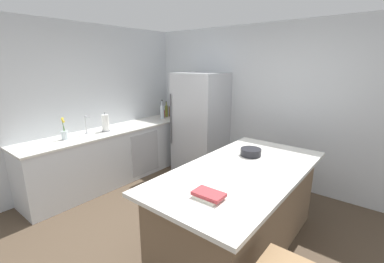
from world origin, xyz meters
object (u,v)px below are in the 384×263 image
at_px(paper_towel_roll, 106,123).
at_px(hot_sauce_bottle, 163,113).
at_px(kitchen_island, 240,207).
at_px(refrigerator, 201,123).
at_px(sink_faucet, 86,124).
at_px(soda_bottle, 162,111).
at_px(olive_oil_bottle, 166,111).
at_px(whiskey_bottle, 171,111).
at_px(flower_vase, 64,133).
at_px(mixing_bowl, 251,152).
at_px(cookbook_stack, 209,195).

relative_size(paper_towel_roll, hot_sauce_bottle, 1.42).
xyz_separation_m(kitchen_island, refrigerator, (-1.62, 1.42, 0.45)).
relative_size(refrigerator, sink_faucet, 6.06).
bearing_deg(soda_bottle, olive_oil_bottle, 110.62).
relative_size(kitchen_island, sink_faucet, 7.35).
xyz_separation_m(refrigerator, whiskey_bottle, (-0.91, 0.16, 0.11)).
bearing_deg(hot_sauce_bottle, refrigerator, 1.69).
distance_m(flower_vase, mixing_bowl, 2.65).
distance_m(refrigerator, hot_sauce_bottle, 0.93).
relative_size(kitchen_island, paper_towel_roll, 7.07).
bearing_deg(kitchen_island, mixing_bowl, 105.60).
bearing_deg(sink_faucet, mixing_bowl, 16.24).
height_order(hot_sauce_bottle, mixing_bowl, hot_sauce_bottle).
xyz_separation_m(paper_towel_roll, whiskey_bottle, (-0.04, 1.57, -0.02)).
bearing_deg(paper_towel_roll, hot_sauce_bottle, 92.35).
bearing_deg(refrigerator, paper_towel_roll, -121.88).
xyz_separation_m(refrigerator, cookbook_stack, (1.70, -2.14, 0.03)).
xyz_separation_m(whiskey_bottle, hot_sauce_bottle, (-0.02, -0.19, -0.03)).
height_order(paper_towel_roll, cookbook_stack, paper_towel_roll).
relative_size(sink_faucet, flower_vase, 0.92).
bearing_deg(soda_bottle, mixing_bowl, -20.15).
bearing_deg(cookbook_stack, whiskey_bottle, 138.62).
distance_m(flower_vase, hot_sauce_bottle, 2.03).
bearing_deg(kitchen_island, whiskey_bottle, 147.95).
xyz_separation_m(whiskey_bottle, cookbook_stack, (2.61, -2.30, -0.08)).
distance_m(flower_vase, cookbook_stack, 2.62).
distance_m(kitchen_island, cookbook_stack, 0.86).
distance_m(flower_vase, whiskey_bottle, 2.22).
bearing_deg(refrigerator, kitchen_island, -41.26).
bearing_deg(kitchen_island, paper_towel_roll, 179.61).
bearing_deg(olive_oil_bottle, refrigerator, -4.35).
bearing_deg(olive_oil_bottle, whiskey_bottle, 71.13).
height_order(kitchen_island, paper_towel_roll, paper_towel_roll).
height_order(whiskey_bottle, cookbook_stack, whiskey_bottle).
distance_m(hot_sauce_bottle, mixing_bowl, 2.61).
bearing_deg(paper_towel_roll, cookbook_stack, -15.87).
relative_size(sink_faucet, hot_sauce_bottle, 1.37).
height_order(whiskey_bottle, hot_sauce_bottle, whiskey_bottle).
height_order(kitchen_island, whiskey_bottle, whiskey_bottle).
relative_size(paper_towel_roll, cookbook_stack, 1.19).
bearing_deg(olive_oil_bottle, sink_faucet, -89.87).
xyz_separation_m(hot_sauce_bottle, soda_bottle, (0.06, -0.09, 0.06)).
distance_m(hot_sauce_bottle, cookbook_stack, 3.37).
relative_size(paper_towel_roll, olive_oil_bottle, 0.99).
xyz_separation_m(kitchen_island, sink_faucet, (-2.56, -0.28, 0.60)).
bearing_deg(flower_vase, kitchen_island, 14.03).
xyz_separation_m(flower_vase, olive_oil_bottle, (-0.02, 2.13, 0.03)).
distance_m(sink_faucet, flower_vase, 0.36).
bearing_deg(kitchen_island, sink_faucet, -173.82).
height_order(flower_vase, whiskey_bottle, flower_vase).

